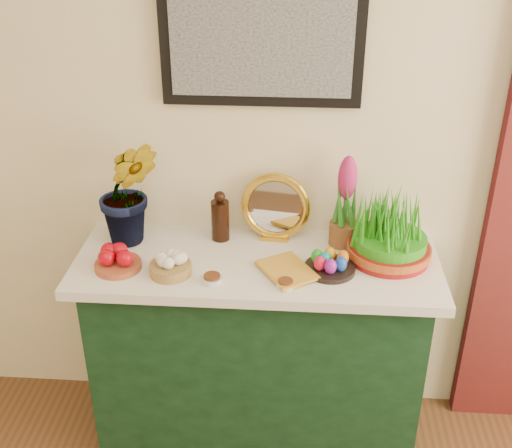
{
  "coord_description": "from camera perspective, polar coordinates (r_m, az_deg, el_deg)",
  "views": [
    {
      "loc": [
        0.05,
        -0.1,
        2.18
      ],
      "look_at": [
        -0.1,
        1.95,
        1.07
      ],
      "focal_mm": 45.0,
      "sensor_mm": 36.0,
      "label": 1
    }
  ],
  "objects": [
    {
      "name": "sideboard",
      "position": [
        2.74,
        0.08,
        -11.46
      ],
      "size": [
        1.3,
        0.45,
        0.85
      ],
      "primitive_type": "cube",
      "color": "#153B1E",
      "rests_on": "ground"
    },
    {
      "name": "tablecloth",
      "position": [
        2.48,
        0.08,
        -3.53
      ],
      "size": [
        1.4,
        0.55,
        0.04
      ],
      "primitive_type": "cube",
      "color": "silver",
      "rests_on": "sideboard"
    },
    {
      "name": "hyacinth_green",
      "position": [
        2.51,
        -11.39,
        4.26
      ],
      "size": [
        0.33,
        0.29,
        0.58
      ],
      "primitive_type": "imported",
      "rotation": [
        0.0,
        0.0,
        0.18
      ],
      "color": "#2D7D21",
      "rests_on": "tablecloth"
    },
    {
      "name": "apple_bowl",
      "position": [
        2.45,
        -12.21,
        -3.12
      ],
      "size": [
        0.21,
        0.21,
        0.09
      ],
      "color": "#A24B2B",
      "rests_on": "tablecloth"
    },
    {
      "name": "garlic_basket",
      "position": [
        2.38,
        -7.63,
        -3.66
      ],
      "size": [
        0.2,
        0.2,
        0.09
      ],
      "color": "olive",
      "rests_on": "tablecloth"
    },
    {
      "name": "vinegar_cruet",
      "position": [
        2.57,
        -3.2,
        0.52
      ],
      "size": [
        0.07,
        0.07,
        0.21
      ],
      "color": "black",
      "rests_on": "tablecloth"
    },
    {
      "name": "mirror",
      "position": [
        2.56,
        1.74,
        1.47
      ],
      "size": [
        0.29,
        0.09,
        0.28
      ],
      "color": "gold",
      "rests_on": "tablecloth"
    },
    {
      "name": "book",
      "position": [
        2.34,
        1.06,
        -4.61
      ],
      "size": [
        0.24,
        0.26,
        0.03
      ],
      "primitive_type": "imported",
      "rotation": [
        0.0,
        0.0,
        0.55
      ],
      "color": "gold",
      "rests_on": "tablecloth"
    },
    {
      "name": "spice_dish_left",
      "position": [
        2.33,
        -3.92,
        -4.87
      ],
      "size": [
        0.08,
        0.08,
        0.03
      ],
      "color": "silver",
      "rests_on": "tablecloth"
    },
    {
      "name": "spice_dish_right",
      "position": [
        2.31,
        2.64,
        -5.32
      ],
      "size": [
        0.07,
        0.07,
        0.03
      ],
      "color": "silver",
      "rests_on": "tablecloth"
    },
    {
      "name": "egg_plate",
      "position": [
        2.4,
        6.55,
        -3.55
      ],
      "size": [
        0.24,
        0.24,
        0.08
      ],
      "color": "black",
      "rests_on": "tablecloth"
    },
    {
      "name": "hyacinth_pink",
      "position": [
        2.52,
        7.96,
        1.61
      ],
      "size": [
        0.12,
        0.12,
        0.38
      ],
      "color": "brown",
      "rests_on": "tablecloth"
    },
    {
      "name": "wheatgrass_sabzeh",
      "position": [
        2.47,
        11.89,
        -0.7
      ],
      "size": [
        0.32,
        0.32,
        0.26
      ],
      "color": "maroon",
      "rests_on": "tablecloth"
    }
  ]
}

